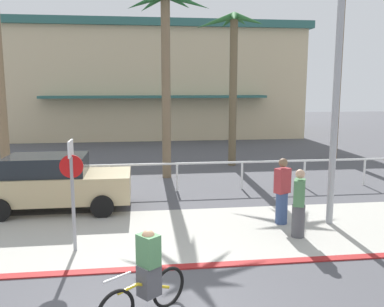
% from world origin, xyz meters
% --- Properties ---
extents(ground_plane, '(80.00, 80.00, 0.00)m').
position_xyz_m(ground_plane, '(0.00, 10.00, 0.00)').
color(ground_plane, '#4C4C51').
extents(sidewalk_strip, '(44.00, 4.00, 0.02)m').
position_xyz_m(sidewalk_strip, '(0.00, 4.20, 0.01)').
color(sidewalk_strip, '#ADAAA0').
rests_on(sidewalk_strip, ground).
extents(curb_paint, '(44.00, 0.24, 0.03)m').
position_xyz_m(curb_paint, '(0.00, 2.20, 0.01)').
color(curb_paint, maroon).
rests_on(curb_paint, ground).
extents(building_backdrop, '(21.55, 12.06, 8.04)m').
position_xyz_m(building_backdrop, '(1.00, 27.32, 4.04)').
color(building_backdrop, beige).
rests_on(building_backdrop, ground).
extents(rail_fence, '(21.43, 0.08, 1.04)m').
position_xyz_m(rail_fence, '(0.00, 8.50, 0.84)').
color(rail_fence, white).
rests_on(rail_fence, ground).
extents(stop_sign_bike_lane, '(0.52, 0.56, 2.56)m').
position_xyz_m(stop_sign_bike_lane, '(-1.63, 3.37, 1.68)').
color(stop_sign_bike_lane, gray).
rests_on(stop_sign_bike_lane, ground).
extents(streetlight_curb, '(0.24, 2.54, 7.50)m').
position_xyz_m(streetlight_curb, '(4.99, 4.21, 4.28)').
color(streetlight_curb, '#9EA0A5').
rests_on(streetlight_curb, ground).
extents(palm_tree_2, '(3.35, 3.82, 7.38)m').
position_xyz_m(palm_tree_2, '(0.99, 10.87, 5.71)').
color(palm_tree_2, '#756047').
rests_on(palm_tree_2, ground).
extents(palm_tree_3, '(3.10, 3.14, 7.00)m').
position_xyz_m(palm_tree_3, '(4.18, 13.03, 5.20)').
color(palm_tree_3, brown).
rests_on(palm_tree_3, ground).
extents(palm_tree_4, '(3.35, 3.16, 9.39)m').
position_xyz_m(palm_tree_4, '(9.77, 13.99, 6.62)').
color(palm_tree_4, '#756047').
rests_on(palm_tree_4, ground).
extents(car_tan_1, '(4.40, 2.02, 1.69)m').
position_xyz_m(car_tan_1, '(-2.68, 6.68, 0.87)').
color(car_tan_1, tan).
rests_on(car_tan_1, ground).
extents(cyclist_yellow_0, '(1.46, 1.18, 1.50)m').
position_xyz_m(cyclist_yellow_0, '(-0.06, 0.44, 0.69)').
color(cyclist_yellow_0, black).
rests_on(cyclist_yellow_0, ground).
extents(pedestrian_0, '(0.47, 0.43, 1.83)m').
position_xyz_m(pedestrian_0, '(3.68, 4.59, 0.85)').
color(pedestrian_0, '#384C7A').
rests_on(pedestrian_0, ground).
extents(pedestrian_1, '(0.42, 0.47, 1.73)m').
position_xyz_m(pedestrian_1, '(3.74, 3.56, 0.80)').
color(pedestrian_1, '#4C4C51').
rests_on(pedestrian_1, ground).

